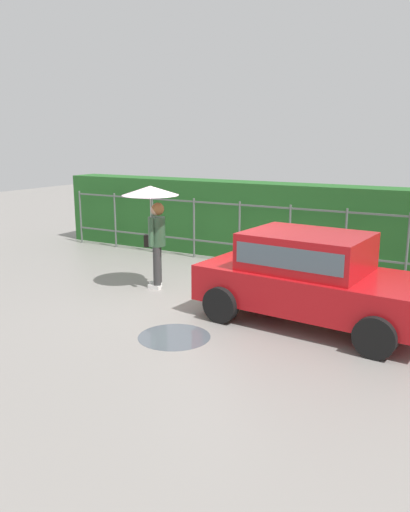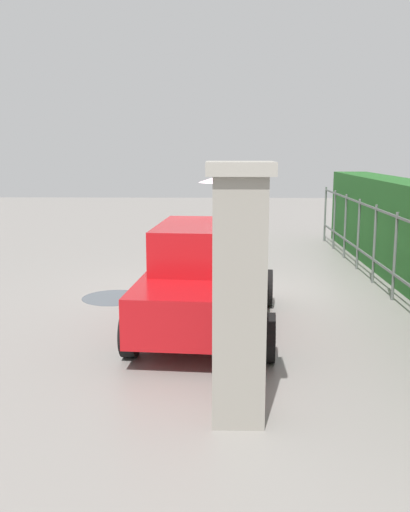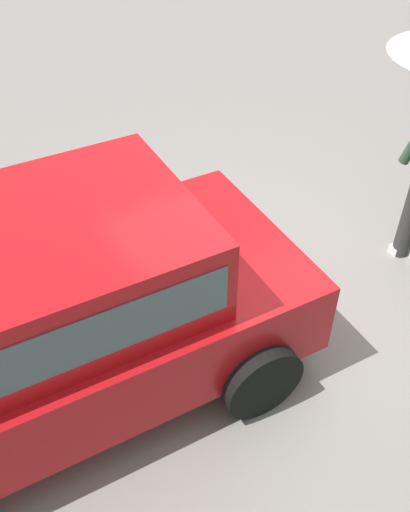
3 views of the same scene
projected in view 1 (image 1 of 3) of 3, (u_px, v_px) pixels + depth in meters
ground_plane at (204, 300)px, 9.57m from camera, size 40.00×40.00×0.00m
car at (311, 275)px, 8.24m from camera, size 3.85×2.10×1.48m
pedestrian at (153, 211)px, 9.98m from camera, size 1.10×1.10×2.06m
fence_section at (264, 232)px, 11.90m from camera, size 11.45×0.05×1.50m
hedge_row at (276, 222)px, 12.50m from camera, size 12.40×0.90×1.90m
puddle_near at (174, 337)px, 7.77m from camera, size 1.11×1.11×0.00m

